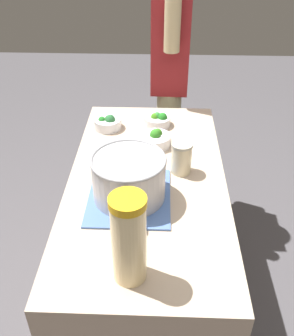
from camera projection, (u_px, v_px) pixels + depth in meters
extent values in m
plane|color=#4D4A4E|center=(147.00, 310.00, 2.10)|extent=(8.00, 8.00, 0.00)
cube|color=tan|center=(147.00, 253.00, 1.84)|extent=(1.26, 0.63, 0.88)
cube|color=#4D6EB1|center=(129.00, 197.00, 1.48)|extent=(0.35, 0.31, 0.01)
cylinder|color=#B7B7BC|center=(129.00, 178.00, 1.43)|extent=(0.27, 0.27, 0.16)
torus|color=#99999E|center=(128.00, 160.00, 1.39)|extent=(0.27, 0.27, 0.01)
cube|color=black|center=(125.00, 195.00, 1.28)|extent=(0.04, 0.02, 0.02)
cube|color=black|center=(131.00, 145.00, 1.53)|extent=(0.04, 0.02, 0.02)
cylinder|color=beige|center=(129.00, 243.00, 1.11)|extent=(0.10, 0.10, 0.28)
cylinder|color=gold|center=(127.00, 202.00, 1.02)|extent=(0.10, 0.10, 0.02)
ellipsoid|color=yellow|center=(129.00, 235.00, 1.11)|extent=(0.04, 0.04, 0.01)
cylinder|color=beige|center=(181.00, 159.00, 1.59)|extent=(0.08, 0.08, 0.12)
cylinder|color=#B2AD99|center=(182.00, 145.00, 1.55)|extent=(0.09, 0.09, 0.01)
cylinder|color=silver|center=(157.00, 121.00, 1.93)|extent=(0.13, 0.13, 0.05)
ellipsoid|color=#237B22|center=(163.00, 118.00, 1.91)|extent=(0.05, 0.05, 0.05)
ellipsoid|color=#327F34|center=(157.00, 117.00, 1.92)|extent=(0.04, 0.04, 0.05)
ellipsoid|color=#3D7D19|center=(155.00, 118.00, 1.92)|extent=(0.04, 0.04, 0.05)
cylinder|color=silver|center=(155.00, 140.00, 1.78)|extent=(0.14, 0.14, 0.05)
ellipsoid|color=#37682A|center=(155.00, 137.00, 1.77)|extent=(0.04, 0.04, 0.04)
ellipsoid|color=#397B1E|center=(158.00, 133.00, 1.78)|extent=(0.04, 0.04, 0.05)
ellipsoid|color=#317E22|center=(155.00, 135.00, 1.76)|extent=(0.05, 0.05, 0.06)
cylinder|color=silver|center=(108.00, 123.00, 1.91)|extent=(0.13, 0.13, 0.05)
ellipsoid|color=#296935|center=(110.00, 120.00, 1.88)|extent=(0.05, 0.05, 0.06)
ellipsoid|color=#247626|center=(102.00, 121.00, 1.89)|extent=(0.04, 0.04, 0.04)
ellipsoid|color=#366C22|center=(109.00, 120.00, 1.89)|extent=(0.04, 0.04, 0.05)
cylinder|color=tan|center=(167.00, 158.00, 2.47)|extent=(0.14, 0.14, 0.90)
cylinder|color=tan|center=(167.00, 142.00, 2.64)|extent=(0.14, 0.14, 0.90)
cube|color=maroon|center=(171.00, 35.00, 2.13)|extent=(0.35, 0.21, 0.57)
cylinder|color=tan|center=(173.00, 21.00, 1.88)|extent=(0.08, 0.08, 0.30)
cylinder|color=tan|center=(171.00, 0.00, 2.22)|extent=(0.08, 0.08, 0.30)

